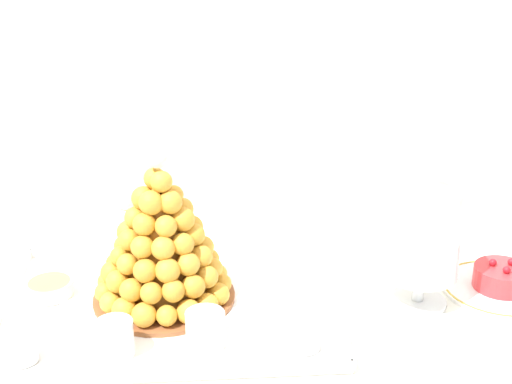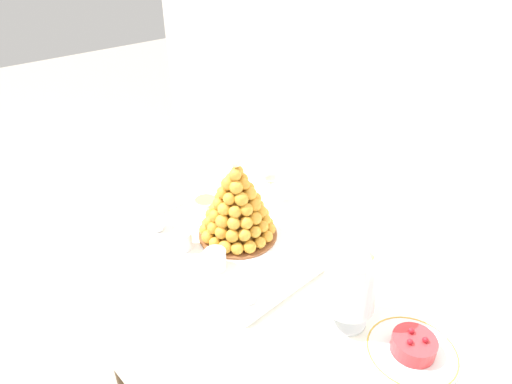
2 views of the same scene
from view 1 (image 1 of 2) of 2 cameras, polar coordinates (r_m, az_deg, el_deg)
name	(u,v)px [view 1 (image 1 of 2)]	position (r m, az deg, el deg)	size (l,w,h in m)	color
buffet_table	(321,342)	(1.36, 5.21, -11.84)	(1.41, 0.92, 0.77)	brown
serving_tray	(169,306)	(1.27, -6.96, -9.08)	(0.57, 0.42, 0.02)	white
croquembouche	(162,243)	(1.23, -7.57, -4.10)	(0.25, 0.25, 0.28)	brown
dessert_cup_left	(21,345)	(1.16, -18.32, -11.58)	(0.05, 0.05, 0.06)	silver
dessert_cup_mid_left	(115,340)	(1.14, -11.20, -11.51)	(0.06, 0.06, 0.06)	silver
dessert_cup_centre	(205,330)	(1.14, -4.07, -10.98)	(0.06, 0.06, 0.06)	silver
dessert_cup_mid_right	(305,333)	(1.14, 3.92, -11.19)	(0.05, 0.05, 0.06)	silver
creme_brulee_ramekin	(50,287)	(1.33, -16.18, -7.34)	(0.08, 0.08, 0.03)	white
macaron_goblet	(424,234)	(1.25, 13.27, -3.26)	(0.13, 0.13, 0.23)	white
fruit_tart_plate	(501,283)	(1.38, 19.02, -6.87)	(0.21, 0.21, 0.06)	white
wine_glass	(131,197)	(1.44, -10.00, -0.36)	(0.07, 0.07, 0.16)	silver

